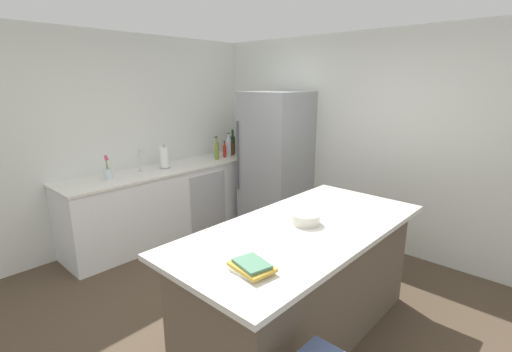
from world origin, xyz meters
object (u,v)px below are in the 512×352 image
(syrup_bottle, at_px, (232,149))
(olive_oil_bottle, at_px, (217,151))
(hot_sauce_bottle, at_px, (225,151))
(wine_bottle, at_px, (233,144))
(soda_bottle, at_px, (229,147))
(sink_faucet, at_px, (140,160))
(refrigerator, at_px, (276,162))
(paper_towel_roll, at_px, (164,158))
(gin_bottle, at_px, (216,150))
(flower_vase, at_px, (108,172))
(whiskey_bottle, at_px, (242,145))
(kitchen_island, at_px, (301,280))
(mixing_bowl, at_px, (306,219))
(cookbook_stack, at_px, (252,267))

(syrup_bottle, height_order, olive_oil_bottle, olive_oil_bottle)
(syrup_bottle, xyz_separation_m, hot_sauce_bottle, (0.03, -0.19, -0.00))
(wine_bottle, bearing_deg, soda_bottle, -59.35)
(sink_faucet, xyz_separation_m, soda_bottle, (0.09, 1.42, -0.01))
(refrigerator, height_order, paper_towel_roll, refrigerator)
(refrigerator, xyz_separation_m, gin_bottle, (-0.92, -0.30, 0.09))
(refrigerator, distance_m, soda_bottle, 0.84)
(hot_sauce_bottle, bearing_deg, gin_bottle, -134.60)
(flower_vase, bearing_deg, syrup_bottle, 89.30)
(whiskey_bottle, xyz_separation_m, hot_sauce_bottle, (0.02, -0.37, -0.04))
(soda_bottle, bearing_deg, kitchen_island, -31.56)
(mixing_bowl, bearing_deg, gin_bottle, 153.38)
(wine_bottle, bearing_deg, refrigerator, -4.51)
(kitchen_island, xyz_separation_m, cookbook_stack, (0.18, -0.76, 0.49))
(kitchen_island, bearing_deg, soda_bottle, 148.44)
(paper_towel_roll, xyz_separation_m, soda_bottle, (0.05, 1.09, 0.01))
(wine_bottle, bearing_deg, paper_towel_roll, -87.36)
(syrup_bottle, distance_m, gin_bottle, 0.29)
(syrup_bottle, relative_size, soda_bottle, 0.70)
(mixing_bowl, bearing_deg, wine_bottle, 147.24)
(sink_faucet, distance_m, hot_sauce_bottle, 1.34)
(paper_towel_roll, relative_size, soda_bottle, 0.89)
(sink_faucet, distance_m, gin_bottle, 1.24)
(refrigerator, distance_m, cookbook_stack, 2.97)
(kitchen_island, bearing_deg, wine_bottle, 146.51)
(olive_oil_bottle, bearing_deg, sink_faucet, -96.68)
(refrigerator, xyz_separation_m, flower_vase, (-0.87, -1.97, 0.06))
(whiskey_bottle, height_order, mixing_bowl, whiskey_bottle)
(whiskey_bottle, distance_m, cookbook_stack, 3.66)
(sink_faucet, bearing_deg, cookbook_stack, -17.27)
(kitchen_island, distance_m, soda_bottle, 2.92)
(wine_bottle, height_order, syrup_bottle, wine_bottle)
(kitchen_island, xyz_separation_m, soda_bottle, (-2.43, 1.50, 0.60))
(whiskey_bottle, xyz_separation_m, olive_oil_bottle, (0.06, -0.57, -0.00))
(paper_towel_roll, xyz_separation_m, hot_sauce_bottle, (0.05, 1.01, -0.04))
(syrup_bottle, bearing_deg, kitchen_island, -32.95)
(cookbook_stack, bearing_deg, whiskey_bottle, 135.86)
(sink_faucet, relative_size, flower_vase, 1.04)
(mixing_bowl, bearing_deg, olive_oil_bottle, 153.99)
(refrigerator, xyz_separation_m, syrup_bottle, (-0.85, -0.02, 0.08))
(mixing_bowl, bearing_deg, hot_sauce_bottle, 150.82)
(kitchen_island, height_order, wine_bottle, wine_bottle)
(refrigerator, height_order, flower_vase, refrigerator)
(olive_oil_bottle, bearing_deg, flower_vase, -93.49)
(cookbook_stack, distance_m, mixing_bowl, 0.85)
(soda_bottle, height_order, gin_bottle, soda_bottle)
(refrigerator, xyz_separation_m, wine_bottle, (-0.94, 0.07, 0.13))
(kitchen_island, height_order, flower_vase, flower_vase)
(paper_towel_roll, relative_size, whiskey_bottle, 0.98)
(syrup_bottle, bearing_deg, whiskey_bottle, 86.96)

